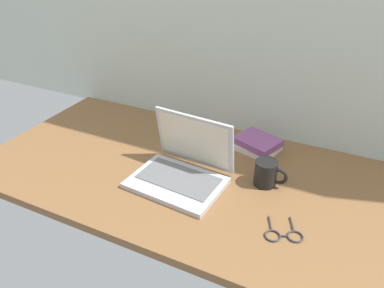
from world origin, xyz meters
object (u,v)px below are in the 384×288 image
(laptop, at_px, (183,168))
(book_stack, at_px, (257,144))
(remote_control_near, at_px, (171,127))
(coffee_mug, at_px, (267,173))
(eyeglasses, at_px, (284,235))

(laptop, height_order, book_stack, laptop)
(laptop, height_order, remote_control_near, laptop)
(book_stack, bearing_deg, laptop, -120.52)
(coffee_mug, relative_size, remote_control_near, 0.69)
(book_stack, bearing_deg, remote_control_near, -179.47)
(eyeglasses, bearing_deg, book_stack, 116.29)
(coffee_mug, relative_size, eyeglasses, 0.87)
(laptop, distance_m, eyeglasses, 0.41)
(coffee_mug, bearing_deg, book_stack, 114.45)
(remote_control_near, height_order, book_stack, book_stack)
(coffee_mug, height_order, remote_control_near, coffee_mug)
(eyeglasses, bearing_deg, remote_control_near, 144.79)
(laptop, relative_size, remote_control_near, 1.98)
(laptop, distance_m, book_stack, 0.35)
(laptop, relative_size, book_stack, 1.68)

